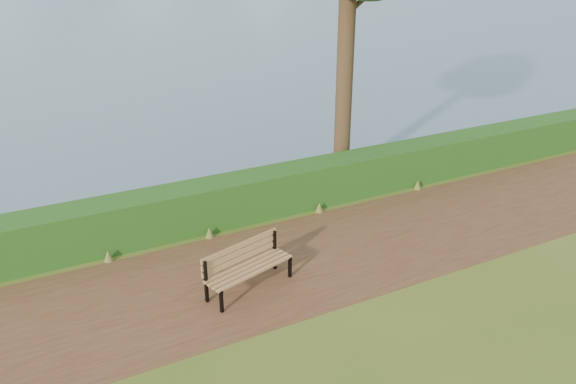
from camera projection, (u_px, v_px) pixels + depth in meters
ground at (301, 270)px, 10.74m from camera, size 140.00×140.00×0.00m
path at (294, 263)px, 10.98m from camera, size 40.00×3.40×0.01m
hedge at (246, 197)px, 12.65m from camera, size 32.00×0.85×1.00m
bench at (246, 264)px, 10.01m from camera, size 1.78×0.95×0.86m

